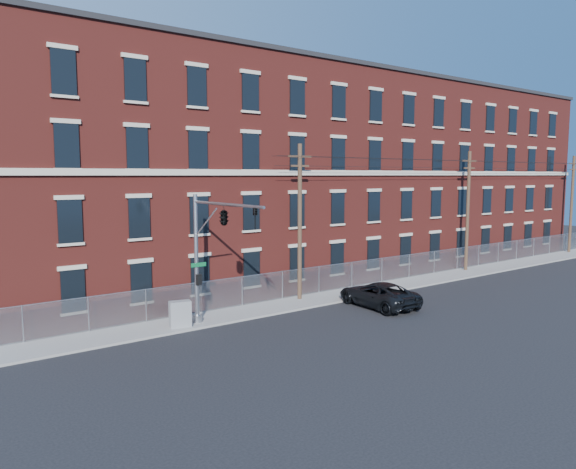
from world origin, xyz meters
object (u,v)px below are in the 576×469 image
(traffic_signal_mast, at_px, (217,230))
(utility_cabinet, at_px, (180,314))
(pickup_truck, at_px, (378,294))
(utility_pole_near, at_px, (300,219))

(traffic_signal_mast, relative_size, utility_cabinet, 5.02)
(traffic_signal_mast, xyz_separation_m, pickup_truck, (10.85, -0.85, -4.62))
(utility_pole_near, relative_size, pickup_truck, 1.80)
(traffic_signal_mast, distance_m, utility_pole_near, 8.70)
(traffic_signal_mast, bearing_deg, utility_cabinet, 120.04)
(utility_pole_near, height_order, utility_cabinet, utility_pole_near)
(utility_pole_near, height_order, pickup_truck, utility_pole_near)
(utility_pole_near, bearing_deg, traffic_signal_mast, -156.86)
(utility_pole_near, bearing_deg, utility_cabinet, -171.32)
(pickup_truck, height_order, utility_cabinet, pickup_truck)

